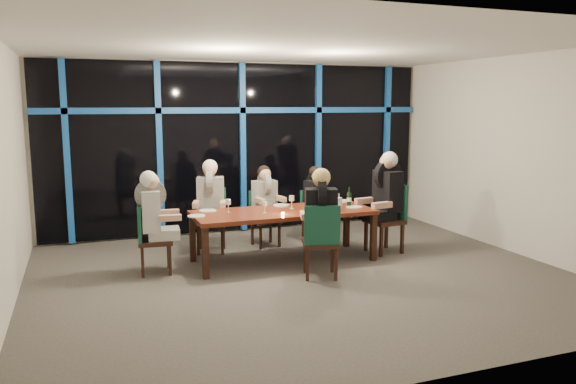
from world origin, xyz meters
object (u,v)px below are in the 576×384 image
(chair_far_mid, at_px, (264,215))
(chair_near_mid, at_px, (321,237))
(chair_far_right, at_px, (314,212))
(diner_far_right, at_px, (317,193))
(chair_end_right, at_px, (389,214))
(diner_far_left, at_px, (210,193))
(water_pitcher, at_px, (338,204))
(diner_near_mid, at_px, (321,206))
(dining_table, at_px, (283,215))
(diner_end_right, at_px, (385,188))
(diner_far_mid, at_px, (265,194))
(diner_end_left, at_px, (154,207))
(chair_far_left, at_px, (211,216))
(wine_bottle, at_px, (349,199))
(chair_end_left, at_px, (149,235))

(chair_far_mid, bearing_deg, chair_near_mid, -92.28)
(chair_far_right, distance_m, chair_near_mid, 2.07)
(diner_far_right, bearing_deg, chair_far_right, 90.00)
(chair_end_right, relative_size, diner_far_left, 1.12)
(chair_far_right, height_order, water_pitcher, water_pitcher)
(diner_near_mid, bearing_deg, diner_far_right, -94.38)
(dining_table, xyz_separation_m, diner_far_left, (-0.87, 0.86, 0.25))
(chair_near_mid, xyz_separation_m, diner_end_right, (1.45, 0.87, 0.46))
(diner_far_mid, relative_size, diner_end_left, 0.93)
(chair_far_right, distance_m, diner_far_right, 0.35)
(chair_near_mid, bearing_deg, diner_far_right, -94.20)
(chair_far_left, xyz_separation_m, diner_end_right, (2.48, -1.03, 0.47))
(diner_far_left, bearing_deg, diner_end_left, -122.90)
(dining_table, distance_m, diner_end_left, 1.84)
(chair_end_right, distance_m, diner_far_left, 2.77)
(diner_end_left, height_order, water_pitcher, diner_end_left)
(diner_far_left, relative_size, diner_near_mid, 0.98)
(chair_far_mid, bearing_deg, diner_far_left, -177.72)
(diner_near_mid, relative_size, wine_bottle, 3.25)
(diner_end_right, bearing_deg, chair_end_right, 90.00)
(chair_far_left, height_order, chair_far_mid, chair_far_left)
(chair_far_mid, bearing_deg, chair_far_left, 177.40)
(diner_far_right, bearing_deg, water_pitcher, -121.54)
(chair_far_mid, xyz_separation_m, chair_end_left, (-1.93, -0.94, 0.04))
(diner_end_right, bearing_deg, diner_near_mid, -67.93)
(chair_near_mid, xyz_separation_m, diner_far_right, (0.75, 1.88, 0.27))
(chair_end_left, relative_size, chair_end_right, 0.90)
(diner_far_left, distance_m, diner_near_mid, 2.05)
(diner_end_left, relative_size, water_pitcher, 4.88)
(chair_far_left, relative_size, diner_end_right, 0.94)
(chair_end_right, bearing_deg, chair_far_mid, -129.54)
(chair_far_right, bearing_deg, water_pitcher, -119.82)
(dining_table, xyz_separation_m, chair_end_left, (-1.90, 0.06, -0.15))
(diner_far_mid, distance_m, wine_bottle, 1.40)
(chair_far_mid, relative_size, chair_end_left, 0.93)
(chair_end_left, xyz_separation_m, diner_far_right, (2.83, 0.86, 0.29))
(diner_far_right, xyz_separation_m, water_pitcher, (-0.18, -1.19, 0.02))
(diner_far_mid, bearing_deg, dining_table, -98.84)
(chair_far_mid, height_order, chair_far_right, chair_far_mid)
(diner_far_mid, xyz_separation_m, water_pitcher, (0.71, -1.20, -0.00))
(diner_near_mid, height_order, water_pitcher, diner_near_mid)
(chair_far_mid, relative_size, diner_near_mid, 0.92)
(diner_far_mid, relative_size, water_pitcher, 4.55)
(diner_far_right, xyz_separation_m, diner_end_left, (-2.75, -0.86, 0.09))
(diner_far_right, distance_m, diner_end_left, 2.88)
(diner_end_left, distance_m, diner_end_right, 3.45)
(chair_end_left, bearing_deg, chair_far_mid, -58.52)
(diner_end_left, xyz_separation_m, water_pitcher, (2.57, -0.33, -0.07))
(chair_far_mid, distance_m, diner_end_left, 2.12)
(diner_far_left, bearing_deg, dining_table, -27.94)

